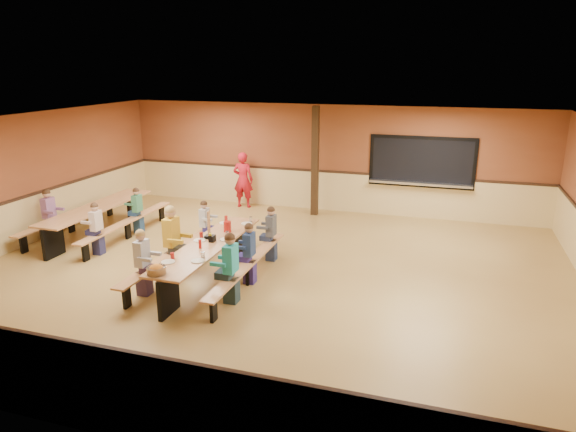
% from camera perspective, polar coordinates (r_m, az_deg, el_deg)
% --- Properties ---
extents(ground, '(12.00, 12.00, 0.00)m').
position_cam_1_polar(ground, '(10.43, -2.15, -6.42)').
color(ground, olive).
rests_on(ground, ground).
extents(room_envelope, '(12.04, 10.04, 3.02)m').
position_cam_1_polar(room_envelope, '(10.18, -2.19, -2.84)').
color(room_envelope, brown).
rests_on(room_envelope, ground).
extents(kitchen_pass_through, '(2.78, 0.28, 1.38)m').
position_cam_1_polar(kitchen_pass_through, '(14.24, 14.63, 5.59)').
color(kitchen_pass_through, black).
rests_on(kitchen_pass_through, ground).
extents(structural_post, '(0.18, 0.18, 3.00)m').
position_cam_1_polar(structural_post, '(14.10, 3.03, 6.04)').
color(structural_post, black).
rests_on(structural_post, ground).
extents(cafeteria_table_main, '(1.91, 3.70, 0.74)m').
position_cam_1_polar(cafeteria_table_main, '(10.10, -8.81, -4.18)').
color(cafeteria_table_main, '#B97B49').
rests_on(cafeteria_table_main, ground).
extents(cafeteria_table_second, '(1.91, 3.70, 0.74)m').
position_cam_1_polar(cafeteria_table_second, '(13.38, -20.39, 0.14)').
color(cafeteria_table_second, '#B97B49').
rests_on(cafeteria_table_second, ground).
extents(seated_child_white_left, '(0.38, 0.31, 1.23)m').
position_cam_1_polar(seated_child_white_left, '(9.66, -15.85, -5.05)').
color(seated_child_white_left, '#BCBCC2').
rests_on(seated_child_white_left, ground).
extents(seated_adult_yellow, '(0.45, 0.37, 1.39)m').
position_cam_1_polar(seated_adult_yellow, '(10.47, -12.78, -2.68)').
color(seated_adult_yellow, gold).
rests_on(seated_adult_yellow, ground).
extents(seated_child_grey_left, '(0.33, 0.27, 1.13)m').
position_cam_1_polar(seated_child_grey_left, '(11.71, -9.23, -1.08)').
color(seated_child_grey_left, '#B8B8B8').
rests_on(seated_child_grey_left, ground).
extents(seated_child_teal_right, '(0.40, 0.33, 1.27)m').
position_cam_1_polar(seated_child_teal_right, '(9.05, -6.37, -5.85)').
color(seated_child_teal_right, teal).
rests_on(seated_child_teal_right, ground).
extents(seated_child_navy_right, '(0.36, 0.29, 1.19)m').
position_cam_1_polar(seated_child_navy_right, '(9.82, -4.31, -4.23)').
color(seated_child_navy_right, navy).
rests_on(seated_child_navy_right, ground).
extents(seated_child_char_right, '(0.35, 0.29, 1.18)m').
position_cam_1_polar(seated_child_char_right, '(10.93, -1.88, -2.02)').
color(seated_child_char_right, '#44464C').
rests_on(seated_child_char_right, ground).
extents(seated_child_purple_sec, '(0.39, 0.32, 1.24)m').
position_cam_1_polar(seated_child_purple_sec, '(13.38, -24.99, 0.04)').
color(seated_child_purple_sec, '#8F5D8D').
rests_on(seated_child_purple_sec, ground).
extents(seated_child_green_sec, '(0.33, 0.27, 1.14)m').
position_cam_1_polar(seated_child_green_sec, '(13.25, -16.36, 0.56)').
color(seated_child_green_sec, '#3B815A').
rests_on(seated_child_green_sec, ground).
extents(seated_child_tan_sec, '(0.35, 0.28, 1.16)m').
position_cam_1_polar(seated_child_tan_sec, '(12.03, -20.48, -1.37)').
color(seated_child_tan_sec, beige).
rests_on(seated_child_tan_sec, ground).
extents(standing_woman, '(0.62, 0.43, 1.63)m').
position_cam_1_polar(standing_woman, '(15.07, -5.01, 4.03)').
color(standing_woman, '#B41421').
rests_on(standing_woman, ground).
extents(punch_pitcher, '(0.16, 0.16, 0.22)m').
position_cam_1_polar(punch_pitcher, '(10.64, -6.75, -1.18)').
color(punch_pitcher, '#AD1C17').
rests_on(punch_pitcher, cafeteria_table_main).
extents(chip_bowl, '(0.32, 0.32, 0.15)m').
position_cam_1_polar(chip_bowl, '(8.76, -14.42, -5.80)').
color(chip_bowl, orange).
rests_on(chip_bowl, cafeteria_table_main).
extents(napkin_dispenser, '(0.10, 0.14, 0.13)m').
position_cam_1_polar(napkin_dispenser, '(10.10, -8.42, -2.48)').
color(napkin_dispenser, black).
rests_on(napkin_dispenser, cafeteria_table_main).
extents(condiment_mustard, '(0.06, 0.06, 0.17)m').
position_cam_1_polar(condiment_mustard, '(10.10, -8.62, -2.37)').
color(condiment_mustard, yellow).
rests_on(condiment_mustard, cafeteria_table_main).
extents(condiment_ketchup, '(0.06, 0.06, 0.17)m').
position_cam_1_polar(condiment_ketchup, '(9.78, -9.74, -3.07)').
color(condiment_ketchup, '#B2140F').
rests_on(condiment_ketchup, cafeteria_table_main).
extents(table_paddle, '(0.16, 0.16, 0.56)m').
position_cam_1_polar(table_paddle, '(10.28, -8.76, -1.73)').
color(table_paddle, black).
rests_on(table_paddle, cafeteria_table_main).
extents(place_settings, '(0.65, 3.30, 0.11)m').
position_cam_1_polar(place_settings, '(10.01, -8.87, -2.73)').
color(place_settings, beige).
rests_on(place_settings, cafeteria_table_main).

